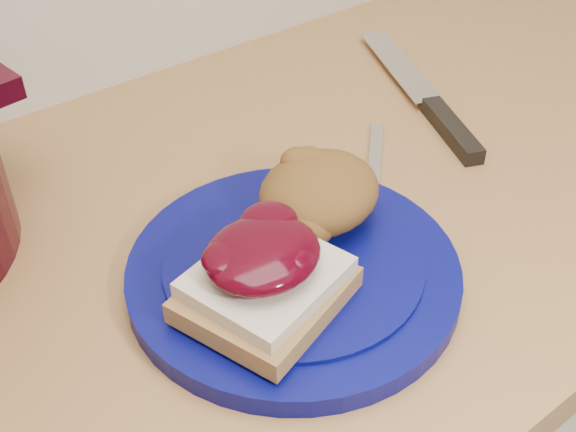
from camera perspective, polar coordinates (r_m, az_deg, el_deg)
plate at (r=0.59m, az=0.43°, el=-4.43°), size 0.32×0.32×0.02m
sandwich at (r=0.53m, az=-1.86°, el=-4.70°), size 0.14×0.13×0.06m
stuffing_mound at (r=0.61m, az=2.48°, el=1.89°), size 0.13×0.12×0.06m
chef_knife at (r=0.81m, az=11.62°, el=8.17°), size 0.14×0.29×0.02m
butter_knife at (r=0.72m, az=6.84°, el=3.70°), size 0.13×0.13×0.00m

